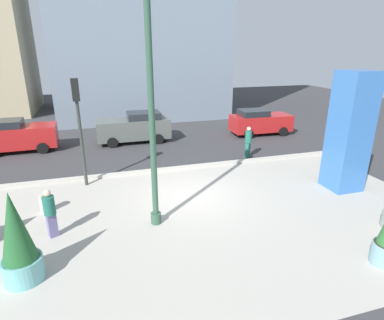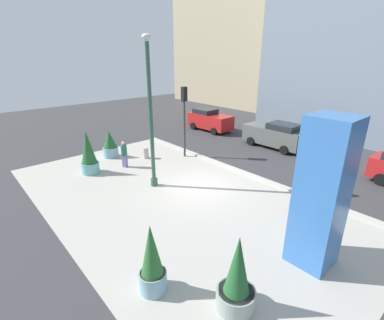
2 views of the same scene
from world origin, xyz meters
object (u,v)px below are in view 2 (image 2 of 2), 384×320
object	(u,v)px
potted_plant_curbside	(237,280)
potted_plant_mid_plaza	(89,154)
concrete_bollard	(146,153)
potted_plant_by_pillar	(110,145)
pedestrian_crossing	(319,176)
car_curb_east	(275,135)
lamp_post	(151,118)
car_intersection	(210,120)
potted_plant_near_right	(152,262)
pedestrian_by_curb	(124,153)
art_pillar_blue	(321,195)
traffic_light_corner	(184,111)

from	to	relation	value
potted_plant_curbside	potted_plant_mid_plaza	size ratio (longest dim) A/B	0.90
potted_plant_mid_plaza	concrete_bollard	bearing A→B (deg)	89.17
potted_plant_by_pillar	pedestrian_crossing	bearing A→B (deg)	23.69
potted_plant_mid_plaza	car_curb_east	xyz separation A→B (m)	(4.44, 12.27, -0.22)
pedestrian_crossing	concrete_bollard	bearing A→B (deg)	-160.32
lamp_post	concrete_bollard	distance (m)	5.37
car_intersection	potted_plant_near_right	bearing A→B (deg)	-50.08
potted_plant_by_pillar	potted_plant_mid_plaza	bearing A→B (deg)	-50.54
pedestrian_by_curb	potted_plant_mid_plaza	bearing A→B (deg)	-104.64
potted_plant_curbside	car_intersection	bearing A→B (deg)	137.11
potted_plant_by_pillar	car_intersection	size ratio (longest dim) A/B	0.43
potted_plant_near_right	car_curb_east	bearing A→B (deg)	109.94
potted_plant_curbside	potted_plant_by_pillar	bearing A→B (deg)	167.43
car_intersection	pedestrian_crossing	distance (m)	13.32
art_pillar_blue	concrete_bollard	bearing A→B (deg)	173.96
concrete_bollard	car_curb_east	world-z (taller)	car_curb_east
potted_plant_curbside	pedestrian_crossing	world-z (taller)	potted_plant_curbside
traffic_light_corner	car_curb_east	xyz separation A→B (m)	(2.96, 6.29, -2.15)
potted_plant_mid_plaza	traffic_light_corner	distance (m)	6.46
concrete_bollard	traffic_light_corner	bearing A→B (deg)	56.99
potted_plant_curbside	car_curb_east	xyz separation A→B (m)	(-7.24, 13.11, 0.04)
car_curb_east	pedestrian_by_curb	world-z (taller)	car_curb_east
art_pillar_blue	pedestrian_by_curb	xyz separation A→B (m)	(-11.64, -0.54, -1.57)
pedestrian_crossing	pedestrian_by_curb	bearing A→B (deg)	-150.49
potted_plant_by_pillar	car_curb_east	distance (m)	11.87
car_intersection	pedestrian_crossing	size ratio (longest dim) A/B	2.42
car_intersection	traffic_light_corner	bearing A→B (deg)	-58.32
potted_plant_near_right	pedestrian_by_curb	distance (m)	10.07
car_intersection	pedestrian_by_curb	xyz separation A→B (m)	(2.88, -10.25, -0.03)
lamp_post	art_pillar_blue	world-z (taller)	lamp_post
potted_plant_by_pillar	car_intersection	world-z (taller)	car_intersection
concrete_bollard	traffic_light_corner	world-z (taller)	traffic_light_corner
art_pillar_blue	car_curb_east	distance (m)	12.54
lamp_post	car_intersection	size ratio (longest dim) A/B	1.75
concrete_bollard	pedestrian_by_curb	xyz separation A→B (m)	(0.46, -1.82, 0.54)
lamp_post	car_curb_east	world-z (taller)	lamp_post
potted_plant_near_right	traffic_light_corner	size ratio (longest dim) A/B	0.49
potted_plant_near_right	pedestrian_by_curb	xyz separation A→B (m)	(-9.18, 4.16, -0.08)
potted_plant_mid_plaza	concrete_bollard	size ratio (longest dim) A/B	3.40
lamp_post	pedestrian_crossing	bearing A→B (deg)	41.79
pedestrian_crossing	potted_plant_near_right	bearing A→B (deg)	-92.05
potted_plant_mid_plaza	traffic_light_corner	bearing A→B (deg)	76.09
potted_plant_mid_plaza	car_intersection	distance (m)	12.45
potted_plant_mid_plaza	pedestrian_by_curb	world-z (taller)	potted_plant_mid_plaza
concrete_bollard	potted_plant_near_right	bearing A→B (deg)	-31.82
potted_plant_mid_plaza	lamp_post	bearing A→B (deg)	25.46
car_curb_east	potted_plant_by_pillar	bearing A→B (deg)	-121.65
art_pillar_blue	potted_plant_by_pillar	size ratio (longest dim) A/B	2.75
art_pillar_blue	potted_plant_by_pillar	world-z (taller)	art_pillar_blue
potted_plant_near_right	pedestrian_by_curb	size ratio (longest dim) A/B	1.36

